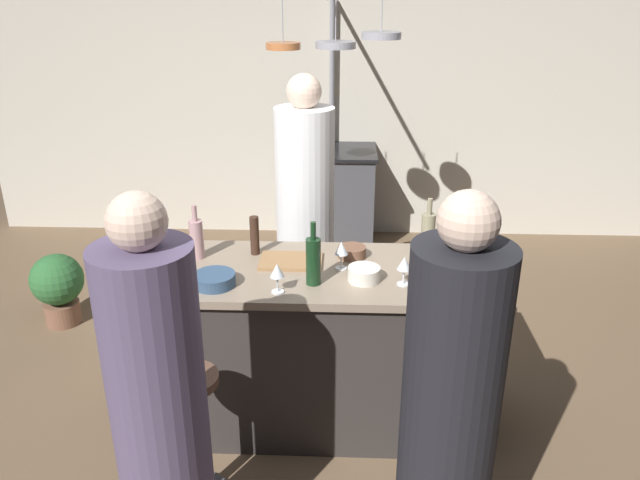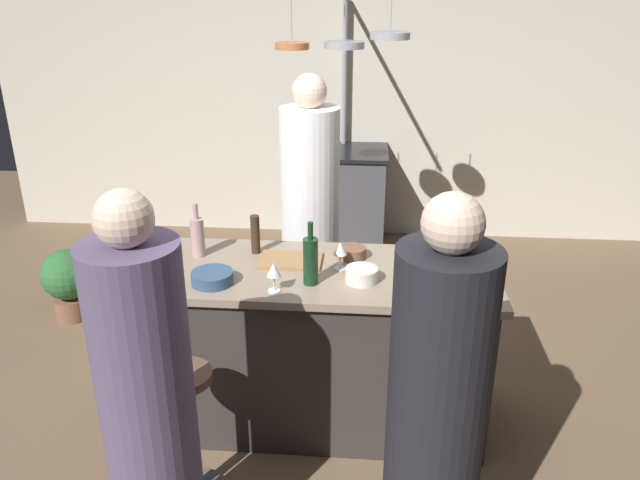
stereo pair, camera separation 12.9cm
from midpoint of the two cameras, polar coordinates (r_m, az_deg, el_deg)
name	(u,v)px [view 2 (the right image)]	position (r m, az deg, el deg)	size (l,w,h in m)	color
ground_plane	(318,415)	(3.60, 0.86, -15.83)	(9.00, 9.00, 0.00)	brown
back_wall	(345,95)	(5.74, 2.99, 13.23)	(6.40, 0.16, 2.60)	beige
kitchen_island	(318,346)	(3.33, 0.91, -9.73)	(1.80, 0.72, 0.90)	#332D2B
stove_range	(341,198)	(5.56, 2.66, 3.84)	(0.80, 0.64, 0.89)	#47474C
chef	(310,223)	(3.97, 0.03, 1.60)	(0.37, 0.37, 1.75)	white
bar_stool_left	(188,429)	(2.96, -10.83, -16.78)	(0.28, 0.28, 0.68)	#4C4C51
guest_left	(149,417)	(2.43, -13.95, -15.55)	(0.35, 0.35, 1.64)	#594C6B
bar_stool_right	(436,443)	(2.90, 11.96, -17.90)	(0.28, 0.28, 0.68)	#4C4C51
guest_right	(435,429)	(2.35, 12.16, -16.68)	(0.35, 0.35, 1.65)	black
overhead_pot_rack	(344,64)	(4.72, 3.09, 15.90)	(0.90, 1.40, 2.17)	gray
potted_plant	(68,280)	(4.69, -21.51, -3.45)	(0.36, 0.36, 0.52)	brown
cutting_board	(290,260)	(3.20, -1.59, -1.91)	(0.32, 0.22, 0.02)	#997047
pepper_mill	(255,234)	(3.28, -4.87, 0.50)	(0.05, 0.05, 0.21)	#382319
wine_bottle_rose	(198,236)	(3.28, -10.12, 0.35)	(0.07, 0.07, 0.29)	#B78C8E
wine_bottle_white	(428,237)	(3.23, 11.09, 0.27)	(0.07, 0.07, 0.33)	gray
wine_bottle_red	(311,260)	(2.93, 0.39, -1.88)	(0.07, 0.07, 0.32)	#143319
wine_glass_near_right_guest	(274,271)	(2.86, -3.01, -2.89)	(0.07, 0.07, 0.15)	silver
wine_glass_by_chef	(340,250)	(3.08, 3.07, -0.93)	(0.07, 0.07, 0.15)	silver
wine_glass_near_left_guest	(402,266)	(2.94, 8.80, -2.41)	(0.07, 0.07, 0.15)	silver
mixing_bowl_wooden	(352,253)	(3.25, 4.11, -1.17)	(0.15, 0.15, 0.06)	brown
mixing_bowl_ceramic	(362,275)	(2.99, 5.09, -3.22)	(0.16, 0.16, 0.07)	silver
mixing_bowl_blue	(212,278)	(3.00, -8.69, -3.45)	(0.20, 0.20, 0.06)	#334C6B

